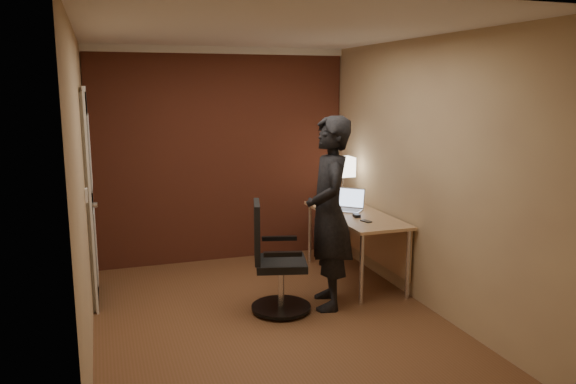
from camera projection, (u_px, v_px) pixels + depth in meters
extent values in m
plane|color=brown|center=(271.00, 321.00, 5.00)|extent=(4.00, 4.00, 0.00)
plane|color=white|center=(269.00, 31.00, 4.54)|extent=(4.00, 4.00, 0.00)
plane|color=tan|center=(221.00, 156.00, 6.63)|extent=(3.00, 0.00, 3.00)
plane|color=tan|center=(381.00, 245.00, 2.91)|extent=(3.00, 0.00, 3.00)
plane|color=tan|center=(83.00, 193.00, 4.30)|extent=(0.00, 4.00, 4.00)
plane|color=tan|center=(423.00, 174.00, 5.24)|extent=(0.00, 4.00, 4.00)
cube|color=brown|center=(221.00, 156.00, 6.60)|extent=(2.98, 0.06, 2.50)
cube|color=silver|center=(219.00, 50.00, 6.37)|extent=(3.00, 0.08, 0.08)
cube|color=silver|center=(385.00, 2.00, 2.72)|extent=(3.00, 0.08, 0.08)
cube|color=silver|center=(77.00, 30.00, 4.09)|extent=(0.08, 4.00, 0.08)
cube|color=silver|center=(425.00, 40.00, 5.01)|extent=(0.08, 4.00, 0.08)
cube|color=silver|center=(90.00, 198.00, 5.38)|extent=(0.05, 0.82, 2.02)
cube|color=silver|center=(91.00, 198.00, 5.38)|extent=(0.02, 0.92, 2.12)
cylinder|color=silver|center=(95.00, 205.00, 5.08)|extent=(0.05, 0.05, 0.05)
cube|color=silver|center=(86.00, 195.00, 4.74)|extent=(0.02, 0.08, 0.12)
cube|color=tan|center=(355.00, 215.00, 5.96)|extent=(0.60, 1.50, 0.03)
cube|color=tan|center=(378.00, 238.00, 6.11)|extent=(0.02, 1.38, 0.54)
cylinder|color=silver|center=(362.00, 269.00, 5.31)|extent=(0.04, 0.04, 0.70)
cylinder|color=silver|center=(310.00, 234.00, 6.60)|extent=(0.04, 0.04, 0.70)
cylinder|color=silver|center=(408.00, 264.00, 5.47)|extent=(0.04, 0.04, 0.70)
cylinder|color=silver|center=(348.00, 230.00, 6.75)|extent=(0.04, 0.04, 0.70)
cube|color=silver|center=(342.00, 202.00, 6.48)|extent=(0.11, 0.11, 0.01)
cylinder|color=silver|center=(343.00, 189.00, 6.45)|extent=(0.01, 0.01, 0.30)
cube|color=white|center=(343.00, 167.00, 6.40)|extent=(0.22, 0.22, 0.22)
cube|color=silver|center=(346.00, 210.00, 6.07)|extent=(0.40, 0.39, 0.01)
cube|color=silver|center=(350.00, 198.00, 6.16)|extent=(0.28, 0.26, 0.22)
cube|color=#B2CCF2|center=(350.00, 198.00, 6.15)|extent=(0.25, 0.24, 0.19)
cube|color=gray|center=(347.00, 210.00, 6.06)|extent=(0.29, 0.28, 0.00)
cube|color=black|center=(357.00, 216.00, 5.78)|extent=(0.07, 0.11, 0.03)
cube|color=black|center=(366.00, 221.00, 5.59)|extent=(0.09, 0.13, 0.01)
cylinder|color=black|center=(281.00, 307.00, 5.21)|extent=(0.55, 0.55, 0.03)
cylinder|color=silver|center=(281.00, 286.00, 5.17)|extent=(0.06, 0.06, 0.41)
cube|color=black|center=(281.00, 263.00, 5.13)|extent=(0.55, 0.55, 0.07)
cube|color=black|center=(257.00, 232.00, 5.06)|extent=(0.15, 0.41, 0.54)
cube|color=black|center=(279.00, 238.00, 5.35)|extent=(0.34, 0.13, 0.04)
cube|color=black|center=(283.00, 254.00, 4.85)|extent=(0.34, 0.13, 0.04)
imported|color=black|center=(329.00, 213.00, 5.20)|extent=(0.58, 0.74, 1.80)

